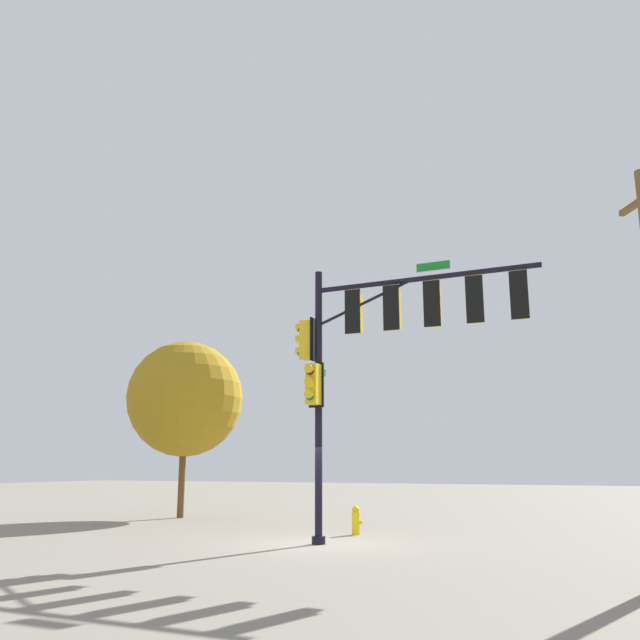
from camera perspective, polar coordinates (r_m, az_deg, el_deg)
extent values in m
plane|color=gray|center=(18.57, -0.12, -18.47)|extent=(120.00, 120.00, 0.00)
cylinder|color=black|center=(18.54, -0.12, -7.00)|extent=(0.20, 0.20, 7.41)
cylinder|color=black|center=(18.56, -0.12, -18.16)|extent=(0.36, 0.36, 0.20)
cylinder|color=black|center=(18.06, 8.67, 3.49)|extent=(6.08, 0.22, 0.14)
cylinder|color=black|center=(18.45, 3.74, 1.44)|extent=(2.76, 0.12, 1.08)
cube|color=yellow|center=(18.48, 2.99, 0.61)|extent=(0.32, 0.36, 1.10)
cube|color=black|center=(18.30, 2.77, 0.73)|extent=(0.44, 0.04, 1.22)
sphere|color=maroon|center=(18.74, 3.20, 1.49)|extent=(0.22, 0.22, 0.22)
cylinder|color=yellow|center=(18.81, 3.26, 1.60)|extent=(0.23, 0.14, 0.23)
sphere|color=#FFFC14|center=(18.67, 3.21, 0.48)|extent=(0.22, 0.22, 0.22)
cylinder|color=yellow|center=(18.73, 3.27, 0.59)|extent=(0.23, 0.14, 0.23)
sphere|color=#0B621E|center=(18.59, 3.22, -0.54)|extent=(0.22, 0.22, 0.22)
cylinder|color=yellow|center=(18.66, 3.29, -0.43)|extent=(0.23, 0.14, 0.23)
cube|color=yellow|center=(18.11, 6.24, 0.93)|extent=(0.32, 0.36, 1.10)
cube|color=black|center=(17.93, 6.04, 1.06)|extent=(0.44, 0.04, 1.22)
sphere|color=maroon|center=(18.38, 6.40, 1.83)|extent=(0.22, 0.22, 0.22)
cylinder|color=yellow|center=(18.45, 6.45, 1.94)|extent=(0.23, 0.14, 0.23)
sphere|color=#FFFC14|center=(18.30, 6.43, 0.80)|extent=(0.22, 0.22, 0.22)
cylinder|color=yellow|center=(18.37, 6.48, 0.91)|extent=(0.23, 0.14, 0.23)
sphere|color=#0B621E|center=(18.23, 6.45, -0.24)|extent=(0.22, 0.22, 0.22)
cylinder|color=yellow|center=(18.29, 6.50, -0.13)|extent=(0.23, 0.14, 0.23)
cube|color=yellow|center=(17.81, 9.60, 1.26)|extent=(0.33, 0.37, 1.10)
cube|color=black|center=(17.62, 9.45, 1.40)|extent=(0.44, 0.05, 1.22)
sphere|color=maroon|center=(18.08, 9.71, 2.17)|extent=(0.22, 0.22, 0.22)
cylinder|color=yellow|center=(18.14, 9.75, 2.28)|extent=(0.23, 0.14, 0.23)
sphere|color=#FFFC14|center=(18.00, 9.75, 1.12)|extent=(0.22, 0.22, 0.22)
cylinder|color=yellow|center=(18.06, 9.79, 1.23)|extent=(0.23, 0.14, 0.23)
sphere|color=#0B621E|center=(17.92, 9.79, 0.07)|extent=(0.22, 0.22, 0.22)
cylinder|color=yellow|center=(17.99, 9.83, 0.18)|extent=(0.23, 0.14, 0.23)
cube|color=yellow|center=(17.56, 13.08, 1.60)|extent=(0.33, 0.37, 1.10)
cube|color=black|center=(17.37, 12.96, 1.75)|extent=(0.44, 0.05, 1.22)
sphere|color=maroon|center=(17.83, 13.14, 2.52)|extent=(0.22, 0.22, 0.22)
cylinder|color=yellow|center=(17.90, 13.17, 2.62)|extent=(0.23, 0.14, 0.23)
sphere|color=#FFFC14|center=(17.75, 13.19, 1.46)|extent=(0.22, 0.22, 0.22)
cylinder|color=yellow|center=(17.82, 13.22, 1.57)|extent=(0.23, 0.14, 0.23)
sphere|color=#0B621E|center=(17.68, 13.25, 0.38)|extent=(0.22, 0.22, 0.22)
cylinder|color=yellow|center=(17.75, 13.27, 0.50)|extent=(0.23, 0.14, 0.23)
cube|color=gold|center=(17.38, 16.64, 1.94)|extent=(0.34, 0.38, 1.10)
cube|color=black|center=(17.19, 16.51, 2.09)|extent=(0.44, 0.06, 1.22)
sphere|color=maroon|center=(17.66, 16.69, 2.87)|extent=(0.22, 0.22, 0.22)
cylinder|color=gold|center=(17.73, 16.72, 2.97)|extent=(0.24, 0.15, 0.23)
sphere|color=#FFFC14|center=(17.58, 16.76, 1.79)|extent=(0.22, 0.22, 0.22)
cylinder|color=gold|center=(17.64, 16.79, 1.91)|extent=(0.24, 0.15, 0.23)
sphere|color=#0B621E|center=(17.50, 16.83, 0.71)|extent=(0.22, 0.22, 0.22)
cylinder|color=gold|center=(17.57, 16.86, 0.83)|extent=(0.24, 0.15, 0.23)
cube|color=yellow|center=(18.93, -1.08, -1.72)|extent=(0.36, 0.32, 1.10)
cube|color=black|center=(18.84, -0.53, -1.68)|extent=(0.05, 0.44, 1.22)
sphere|color=maroon|center=(19.08, -1.61, -0.77)|extent=(0.22, 0.22, 0.22)
cylinder|color=yellow|center=(19.12, -1.77, -0.64)|extent=(0.14, 0.23, 0.23)
sphere|color=#FFFC14|center=(19.01, -1.62, -1.77)|extent=(0.22, 0.22, 0.22)
cylinder|color=yellow|center=(19.05, -1.78, -1.64)|extent=(0.14, 0.23, 0.23)
sphere|color=#0B621E|center=(18.96, -1.62, -2.78)|extent=(0.22, 0.22, 0.22)
cylinder|color=yellow|center=(18.99, -1.79, -2.65)|extent=(0.14, 0.23, 0.23)
cube|color=yellow|center=(18.27, -0.58, -5.47)|extent=(0.32, 0.36, 1.10)
cube|color=black|center=(18.45, -0.31, -5.54)|extent=(0.44, 0.05, 1.22)
sphere|color=maroon|center=(18.13, -0.85, -4.33)|extent=(0.22, 0.22, 0.22)
cylinder|color=yellow|center=(18.09, -0.93, -4.16)|extent=(0.23, 0.14, 0.23)
sphere|color=#FFFC14|center=(18.09, -0.85, -5.40)|extent=(0.22, 0.22, 0.22)
cylinder|color=yellow|center=(18.04, -0.94, -5.22)|extent=(0.23, 0.14, 0.23)
sphere|color=#0B621E|center=(18.05, -0.86, -6.47)|extent=(0.22, 0.22, 0.22)
cylinder|color=yellow|center=(18.00, -0.94, -6.30)|extent=(0.23, 0.14, 0.23)
cube|color=white|center=(18.07, 9.57, 4.51)|extent=(0.94, 0.03, 0.26)
cube|color=#187A29|center=(18.07, 9.57, 4.51)|extent=(0.90, 0.04, 0.22)
cube|color=white|center=(18.64, -0.12, -4.36)|extent=(0.03, 0.94, 0.26)
cube|color=#1C7535|center=(18.64, -0.12, -4.36)|extent=(0.04, 0.90, 0.22)
cylinder|color=yellow|center=(21.03, 3.06, -16.83)|extent=(0.24, 0.24, 0.65)
sphere|color=#DFBF06|center=(21.00, 3.04, -15.76)|extent=(0.22, 0.22, 0.22)
cylinder|color=#EABD03|center=(20.98, 3.45, -16.75)|extent=(0.12, 0.10, 0.10)
cylinder|color=brown|center=(28.16, -11.65, -13.34)|extent=(0.27, 0.27, 2.71)
sphere|color=#A37D19|center=(28.28, -11.36, -6.55)|extent=(4.69, 4.69, 4.69)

